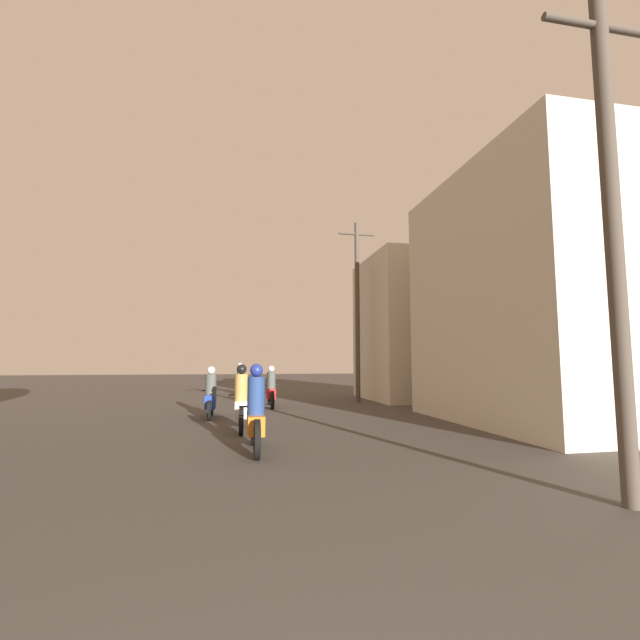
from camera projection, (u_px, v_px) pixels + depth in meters
The scene contains 10 objects.
motorcycle_orange at pixel (256, 417), 7.93m from camera, with size 0.60×1.97×1.62m.
motorcycle_white at pixel (241, 404), 10.44m from camera, with size 0.60×2.11×1.60m.
motorcycle_blue at pixel (211, 397), 12.76m from camera, with size 0.60×1.89×1.53m.
motorcycle_red at pixel (271, 390), 15.72m from camera, with size 0.60×2.00×1.52m.
motorcycle_black at pixel (255, 385), 20.07m from camera, with size 0.60×1.95×1.46m.
motorcycle_yellow at pixel (240, 381), 22.67m from camera, with size 0.60×1.86×1.61m.
building_right_near at pixel (556, 297), 11.96m from camera, with size 5.77×6.82×6.91m.
building_right_far at pixel (417, 328), 19.49m from camera, with size 4.64×5.11×6.36m.
utility_pole_near at pixel (612, 221), 5.19m from camera, with size 1.60×0.20×6.41m.
utility_pole_far at pixel (357, 307), 18.25m from camera, with size 1.60×0.20×7.69m.
Camera 1 is at (-0.03, -0.13, 1.65)m, focal length 24.00 mm.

